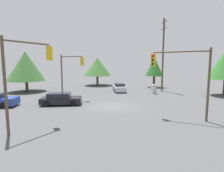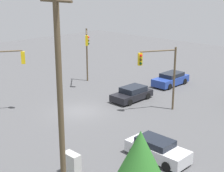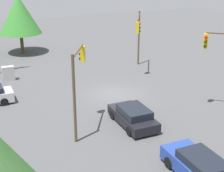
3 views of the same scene
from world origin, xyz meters
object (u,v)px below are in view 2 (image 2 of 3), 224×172
object	(u,v)px
sedan_silver	(157,150)
sedan_blue	(171,79)
electrical_cabinet	(72,164)
traffic_signal_cross	(87,48)
sedan_dark	(132,94)
traffic_signal_aux	(160,68)

from	to	relation	value
sedan_silver	sedan_blue	size ratio (longest dim) A/B	0.90
sedan_silver	electrical_cabinet	size ratio (longest dim) A/B	3.09
sedan_silver	traffic_signal_cross	size ratio (longest dim) A/B	0.69
traffic_signal_cross	sedan_dark	bearing A→B (deg)	35.31
sedan_blue	traffic_signal_cross	world-z (taller)	traffic_signal_cross
sedan_blue	traffic_signal_aux	distance (m)	9.11
sedan_silver	sedan_dark	xyz separation A→B (m)	(-8.94, 7.79, -0.03)
sedan_dark	traffic_signal_aux	world-z (taller)	traffic_signal_aux
sedan_silver	sedan_blue	bearing A→B (deg)	-147.82
sedan_blue	traffic_signal_cross	bearing A→B (deg)	41.05
sedan_blue	sedan_dark	xyz separation A→B (m)	(0.32, -6.93, -0.05)
sedan_blue	sedan_silver	bearing A→B (deg)	122.18
sedan_blue	sedan_dark	bearing A→B (deg)	92.63
sedan_blue	electrical_cabinet	size ratio (longest dim) A/B	3.43
traffic_signal_cross	sedan_silver	bearing A→B (deg)	13.62
sedan_dark	traffic_signal_aux	distance (m)	4.94
sedan_dark	traffic_signal_aux	size ratio (longest dim) A/B	0.76
sedan_dark	electrical_cabinet	xyz separation A→B (m)	(6.49, -12.81, 0.04)
sedan_blue	traffic_signal_aux	world-z (taller)	traffic_signal_aux
traffic_signal_aux	sedan_blue	bearing A→B (deg)	-122.56
electrical_cabinet	sedan_dark	bearing A→B (deg)	116.87
sedan_blue	electrical_cabinet	xyz separation A→B (m)	(6.81, -19.74, -0.01)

